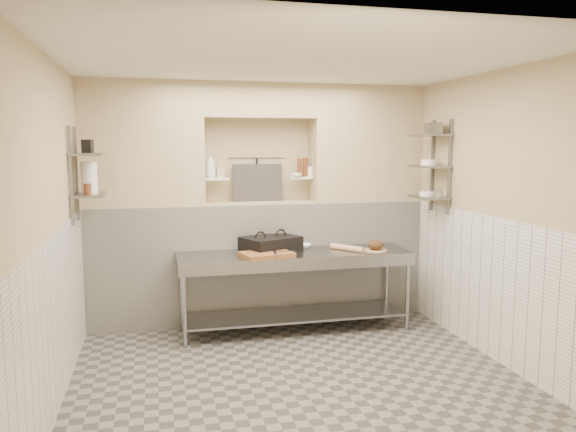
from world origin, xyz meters
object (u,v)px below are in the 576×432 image
object	(u,v)px
cutting_board	(267,254)
bottle_soap	(211,166)
jug_left	(89,177)
panini_press	(271,244)
mixing_bowl	(303,246)
prep_table	(295,275)
rolling_pin	(347,248)
bread_loaf	(376,245)
bowl_alcove	(296,175)

from	to	relation	value
cutting_board	bottle_soap	size ratio (longest dim) A/B	1.86
jug_left	cutting_board	bearing A→B (deg)	-2.84
panini_press	mixing_bowl	size ratio (longest dim) A/B	3.71
prep_table	cutting_board	xyz separation A→B (m)	(-0.36, -0.15, 0.28)
panini_press	cutting_board	world-z (taller)	panini_press
rolling_pin	jug_left	distance (m)	2.86
cutting_board	bread_loaf	xyz separation A→B (m)	(1.26, 0.04, 0.05)
jug_left	rolling_pin	bearing A→B (deg)	0.80
mixing_bowl	bread_loaf	bearing A→B (deg)	-25.88
bottle_soap	panini_press	bearing A→B (deg)	-30.77
mixing_bowl	bowl_alcove	xyz separation A→B (m)	(-0.02, 0.26, 0.81)
bowl_alcove	rolling_pin	bearing A→B (deg)	-49.10
panini_press	bottle_soap	size ratio (longest dim) A/B	2.57
bottle_soap	jug_left	distance (m)	1.40
rolling_pin	mixing_bowl	bearing A→B (deg)	148.01
mixing_bowl	jug_left	xyz separation A→B (m)	(-2.29, -0.32, 0.84)
panini_press	bottle_soap	world-z (taller)	bottle_soap
bread_loaf	bowl_alcove	xyz separation A→B (m)	(-0.77, 0.62, 0.77)
bowl_alcove	mixing_bowl	bearing A→B (deg)	-86.02
prep_table	panini_press	size ratio (longest dim) A/B	3.56
mixing_bowl	bottle_soap	size ratio (longest dim) A/B	0.69
bottle_soap	mixing_bowl	bearing A→B (deg)	-15.08
panini_press	bottle_soap	bearing A→B (deg)	124.46
panini_press	bowl_alcove	bearing A→B (deg)	18.02
rolling_pin	bread_loaf	world-z (taller)	bread_loaf
jug_left	bowl_alcove	bearing A→B (deg)	14.18
rolling_pin	bowl_alcove	size ratio (longest dim) A/B	2.97
panini_press	jug_left	size ratio (longest dim) A/B	2.34
rolling_pin	jug_left	size ratio (longest dim) A/B	1.37
bread_loaf	bottle_soap	bearing A→B (deg)	160.15
jug_left	bottle_soap	bearing A→B (deg)	25.09
panini_press	cutting_board	size ratio (longest dim) A/B	1.38
bottle_soap	jug_left	xyz separation A→B (m)	(-1.27, -0.59, -0.09)
cutting_board	rolling_pin	bearing A→B (deg)	7.56
prep_table	mixing_bowl	size ratio (longest dim) A/B	13.18
panini_press	mixing_bowl	xyz separation A→B (m)	(0.40, 0.10, -0.06)
prep_table	panini_press	bearing A→B (deg)	147.78
mixing_bowl	cutting_board	bearing A→B (deg)	-141.41
prep_table	cutting_board	bearing A→B (deg)	-156.61
bottle_soap	bowl_alcove	size ratio (longest dim) A/B	1.97
cutting_board	mixing_bowl	xyz separation A→B (m)	(0.51, 0.41, 0.00)
cutting_board	bread_loaf	world-z (taller)	bread_loaf
cutting_board	bowl_alcove	bearing A→B (deg)	53.51
rolling_pin	bread_loaf	bearing A→B (deg)	-15.85
bottle_soap	cutting_board	bearing A→B (deg)	-52.86
bowl_alcove	jug_left	xyz separation A→B (m)	(-2.27, -0.57, 0.03)
bottle_soap	bowl_alcove	world-z (taller)	bottle_soap
bread_loaf	bottle_soap	size ratio (longest dim) A/B	0.64
bowl_alcove	jug_left	distance (m)	2.35
bottle_soap	jug_left	bearing A→B (deg)	-154.91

